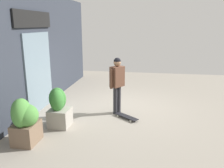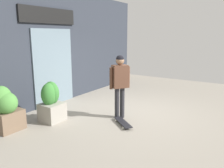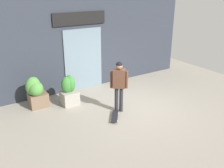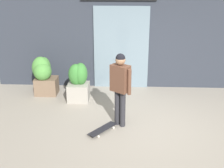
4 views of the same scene
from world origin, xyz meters
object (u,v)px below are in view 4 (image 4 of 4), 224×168
object	(u,v)px
skateboarder	(120,82)
planter_box_right	(44,74)
skateboard	(103,129)
planter_box_left	(79,82)

from	to	relation	value
skateboarder	planter_box_right	distance (m)	2.97
skateboard	planter_box_right	distance (m)	2.95
skateboard	planter_box_right	world-z (taller)	planter_box_right
skateboard	planter_box_left	world-z (taller)	planter_box_left
skateboarder	planter_box_right	world-z (taller)	skateboarder
skateboarder	planter_box_right	size ratio (longest dim) A/B	1.55
skateboarder	skateboard	bearing A→B (deg)	-13.04
skateboarder	planter_box_left	world-z (taller)	skateboarder
planter_box_left	planter_box_right	world-z (taller)	planter_box_right
planter_box_right	skateboard	bearing A→B (deg)	-49.21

